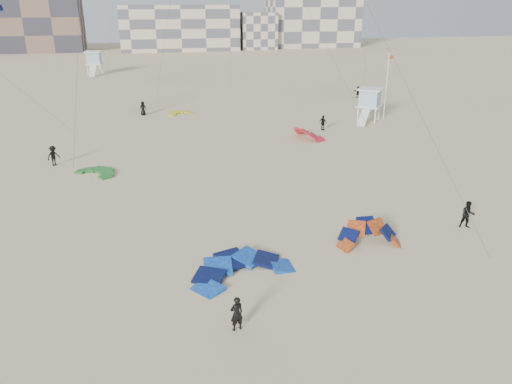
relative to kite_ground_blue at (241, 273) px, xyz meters
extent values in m
plane|color=beige|center=(-2.57, -4.26, 0.00)|extent=(320.00, 320.00, 0.00)
imported|color=black|center=(-1.12, -4.63, 0.81)|extent=(0.67, 0.52, 1.62)
imported|color=black|center=(14.71, 2.28, 0.87)|extent=(1.01, 0.89, 1.74)
imported|color=black|center=(-12.01, 21.21, 0.87)|extent=(1.28, 1.18, 1.73)
imported|color=black|center=(14.62, 27.79, 0.82)|extent=(0.82, 1.03, 1.63)
imported|color=black|center=(-4.25, 39.84, 0.85)|extent=(0.83, 0.54, 1.70)
imported|color=black|center=(26.21, 44.88, 0.83)|extent=(1.15, 1.58, 1.65)
cylinder|color=#3F3F3F|center=(-8.15, 14.31, 10.57)|extent=(3.60, 5.39, 19.16)
cylinder|color=#3F3F3F|center=(10.59, 9.40, 12.45)|extent=(3.44, 24.87, 22.92)
cylinder|color=#3F3F3F|center=(-15.01, 27.50, 5.45)|extent=(8.11, 1.61, 8.91)
cylinder|color=#3F3F3F|center=(0.03, 42.22, 13.13)|extent=(5.14, 3.59, 24.26)
cylinder|color=#3F3F3F|center=(15.18, 29.16, 8.57)|extent=(5.73, 11.01, 15.15)
cylinder|color=#3F3F3F|center=(27.68, 47.18, 8.55)|extent=(3.37, 3.85, 15.11)
cylinder|color=#3F3F3F|center=(8.71, 50.39, 10.99)|extent=(0.65, 1.85, 19.98)
cylinder|color=#3F3F3F|center=(-8.13, 57.85, 7.85)|extent=(2.21, 5.72, 13.70)
cube|color=white|center=(21.43, 31.03, 1.70)|extent=(3.58, 3.58, 0.13)
cube|color=#92B6C8|center=(21.43, 31.03, 2.68)|extent=(2.94, 2.94, 1.82)
cube|color=white|center=(21.43, 31.03, 3.66)|extent=(3.71, 3.71, 0.15)
cube|color=white|center=(21.43, 28.57, 0.82)|extent=(2.31, 2.60, 1.51)
cube|color=white|center=(-12.46, 78.91, 1.94)|extent=(3.16, 3.16, 0.15)
cube|color=#92B6C8|center=(-12.46, 78.91, 3.05)|extent=(2.59, 2.59, 2.07)
cube|color=white|center=(-12.46, 78.91, 4.17)|extent=(3.27, 3.27, 0.17)
cube|color=white|center=(-12.46, 76.11, 0.93)|extent=(1.30, 3.02, 1.72)
cylinder|color=white|center=(23.50, 31.28, 3.81)|extent=(0.10, 0.10, 7.61)
cube|color=red|center=(23.79, 31.28, 7.14)|extent=(0.57, 0.02, 0.38)
cube|color=brown|center=(-32.57, 129.74, 9.00)|extent=(28.00, 14.00, 18.00)
cube|color=beige|center=(7.43, 125.74, 6.00)|extent=(32.00, 16.00, 12.00)
cube|color=beige|center=(47.43, 127.74, 8.00)|extent=(26.00, 14.00, 16.00)
cube|color=beige|center=(29.43, 123.74, 5.00)|extent=(10.00, 10.00, 10.00)
camera|label=1|loc=(-4.31, -22.21, 13.23)|focal=35.00mm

